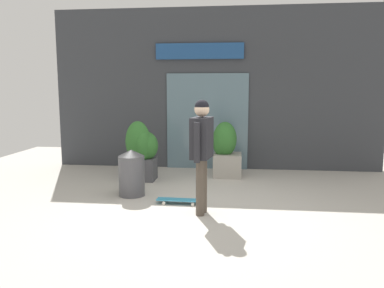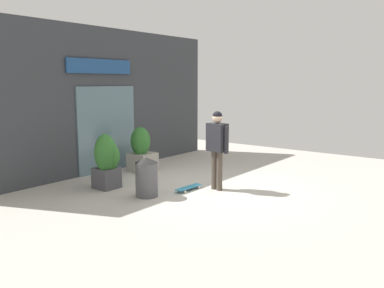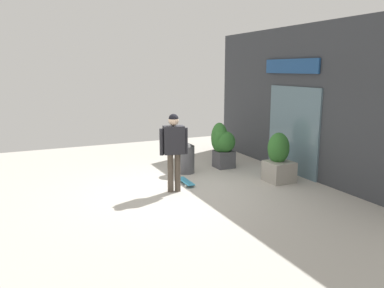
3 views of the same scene
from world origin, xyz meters
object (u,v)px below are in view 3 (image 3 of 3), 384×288
at_px(skateboard, 186,181).
at_px(skateboarder, 174,144).
at_px(planter_box_left, 222,144).
at_px(planter_box_right, 278,157).
at_px(trash_bin, 186,157).

bearing_deg(skateboard, skateboarder, 133.53).
distance_m(planter_box_left, planter_box_right, 1.79).
bearing_deg(planter_box_right, skateboarder, -96.07).
bearing_deg(planter_box_left, skateboard, -57.01).
bearing_deg(trash_bin, skateboard, -23.51).
distance_m(skateboarder, skateboard, 1.19).
height_order(skateboarder, skateboard, skateboarder).
height_order(planter_box_left, trash_bin, planter_box_left).
bearing_deg(skateboarder, trash_bin, -23.11).
relative_size(planter_box_left, planter_box_right, 1.04).
xyz_separation_m(skateboarder, planter_box_right, (0.28, 2.60, -0.48)).
bearing_deg(trash_bin, skateboarder, -32.91).
height_order(planter_box_right, trash_bin, planter_box_right).
bearing_deg(skateboarder, skateboard, -38.30).
bearing_deg(planter_box_left, skateboarder, -54.74).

